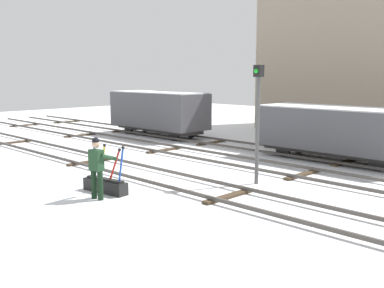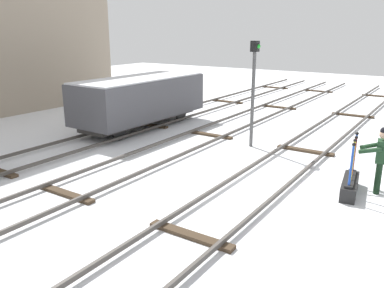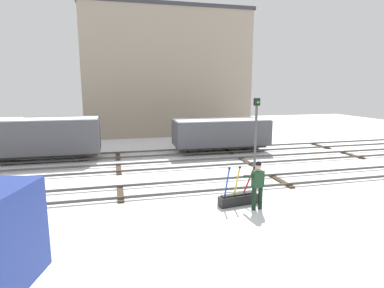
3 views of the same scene
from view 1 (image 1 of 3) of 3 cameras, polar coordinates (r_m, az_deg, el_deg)
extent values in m
plane|color=white|center=(14.99, -5.61, -4.25)|extent=(60.00, 60.00, 0.00)
cube|color=#4C4742|center=(14.52, -7.81, -4.18)|extent=(44.00, 0.07, 0.10)
cube|color=#4C4742|center=(15.41, -3.54, -3.36)|extent=(44.00, 0.07, 0.10)
cube|color=#423323|center=(23.97, -21.86, 0.18)|extent=(0.24, 1.94, 0.08)
cube|color=#423323|center=(17.78, -12.84, -2.22)|extent=(0.24, 1.94, 0.08)
cube|color=#423323|center=(12.53, 4.74, -6.65)|extent=(0.24, 1.94, 0.08)
cube|color=#4C4742|center=(17.05, 2.49, -2.16)|extent=(44.00, 0.07, 0.10)
cube|color=#4C4742|center=(18.12, 5.57, -1.54)|extent=(44.00, 0.07, 0.10)
cube|color=#423323|center=(31.90, -20.57, 2.26)|extent=(0.24, 1.94, 0.08)
cube|color=#423323|center=(25.69, -14.01, 1.10)|extent=(0.24, 1.94, 0.08)
cube|color=#423323|center=(20.04, -3.55, -0.78)|extent=(0.24, 1.94, 0.08)
cube|color=#423323|center=(15.57, 13.92, -3.81)|extent=(0.24, 1.94, 0.08)
cube|color=#4C4742|center=(19.43, 8.71, -0.90)|extent=(44.00, 0.07, 0.10)
cube|color=#4C4742|center=(20.59, 11.09, -0.42)|extent=(44.00, 0.07, 0.10)
cube|color=#423323|center=(33.29, -15.69, 2.74)|extent=(0.24, 1.94, 0.08)
cube|color=#423323|center=(27.41, -8.43, 1.74)|extent=(0.24, 1.94, 0.08)
cube|color=#423323|center=(22.20, 2.48, 0.17)|extent=(0.24, 1.94, 0.08)
cube|color=#423323|center=(18.27, 18.99, -2.19)|extent=(0.24, 1.94, 0.08)
cube|color=black|center=(13.24, -11.01, -5.32)|extent=(1.56, 0.58, 0.36)
cube|color=black|center=(13.19, -11.03, -4.44)|extent=(1.38, 0.40, 0.06)
cylinder|color=#1E47B7|center=(13.45, -12.50, -2.10)|extent=(0.23, 0.09, 1.05)
sphere|color=black|center=(13.30, -12.34, 0.05)|extent=(0.09, 0.09, 0.09)
cylinder|color=yellow|center=(13.15, -11.35, -2.33)|extent=(0.27, 0.09, 1.04)
sphere|color=black|center=(12.99, -11.10, -0.15)|extent=(0.09, 0.09, 0.09)
cylinder|color=red|center=(12.80, -9.86, -2.75)|extent=(0.48, 0.13, 0.98)
sphere|color=black|center=(12.56, -9.24, -0.73)|extent=(0.09, 0.09, 0.09)
cylinder|color=#1E47B7|center=(12.61, -9.05, -2.73)|extent=(0.25, 0.09, 1.04)
sphere|color=black|center=(12.45, -8.80, -0.46)|extent=(0.09, 0.09, 0.09)
cylinder|color=black|center=(12.61, -12.41, -5.03)|extent=(0.15, 0.15, 0.81)
cylinder|color=black|center=(12.42, -11.62, -5.22)|extent=(0.15, 0.15, 0.81)
cube|color=#1E3D23|center=(12.37, -12.12, -2.02)|extent=(0.41, 0.29, 0.57)
sphere|color=tan|center=(12.29, -12.19, -0.02)|extent=(0.22, 0.22, 0.22)
sphere|color=black|center=(12.28, -12.20, 0.39)|extent=(0.20, 0.20, 0.20)
cylinder|color=#1E3D23|center=(12.68, -11.88, -1.54)|extent=(0.19, 0.56, 0.24)
cylinder|color=#1E3D23|center=(12.37, -10.60, -1.68)|extent=(0.19, 0.56, 0.27)
cylinder|color=#4C4C4C|center=(13.91, 8.35, 1.62)|extent=(0.12, 0.12, 3.31)
cube|color=black|center=(13.80, 8.52, 9.21)|extent=(0.24, 0.24, 0.36)
sphere|color=green|center=(13.70, 8.20, 9.22)|extent=(0.14, 0.14, 0.14)
cube|color=#2D2B28|center=(18.41, 17.76, -0.91)|extent=(5.82, 1.41, 0.20)
cube|color=#4C4C51|center=(18.28, 17.89, 1.85)|extent=(6.13, 2.31, 1.58)
cube|color=white|center=(18.21, 18.02, 4.41)|extent=(6.01, 2.22, 0.06)
cylinder|color=black|center=(18.89, 11.54, -0.58)|extent=(0.70, 0.11, 0.70)
cylinder|color=black|center=(19.92, 13.54, -0.17)|extent=(0.70, 0.11, 0.70)
cylinder|color=black|center=(17.03, 22.68, -2.11)|extent=(0.70, 0.11, 0.70)
cube|color=#2D2B28|center=(25.01, -4.30, 1.96)|extent=(5.74, 1.36, 0.20)
cube|color=#4C4C51|center=(24.91, -4.33, 4.36)|extent=(6.04, 2.25, 1.90)
cube|color=white|center=(24.85, -4.35, 6.61)|extent=(5.92, 2.16, 0.06)
cylinder|color=black|center=(26.16, -8.11, 2.09)|extent=(0.70, 0.10, 0.70)
cylinder|color=black|center=(26.90, -6.02, 2.32)|extent=(0.70, 0.10, 0.70)
cylinder|color=black|center=(23.16, -2.30, 1.31)|extent=(0.70, 0.10, 0.70)
cylinder|color=black|center=(23.99, -0.14, 1.57)|extent=(0.70, 0.10, 0.70)
camera|label=2|loc=(21.42, -31.27, 9.26)|focal=37.12mm
camera|label=3|loc=(15.25, -57.13, 8.04)|focal=29.47mm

